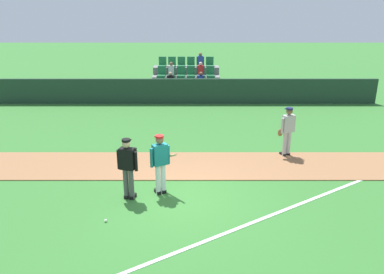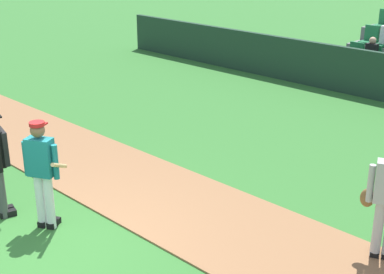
{
  "view_description": "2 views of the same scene",
  "coord_description": "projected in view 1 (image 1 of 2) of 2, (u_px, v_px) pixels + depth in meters",
  "views": [
    {
      "loc": [
        0.34,
        -9.66,
        5.27
      ],
      "look_at": [
        0.34,
        1.6,
        1.25
      ],
      "focal_mm": 36.52,
      "sensor_mm": 36.0,
      "label": 1
    },
    {
      "loc": [
        6.42,
        -3.62,
        4.43
      ],
      "look_at": [
        0.57,
        2.43,
        1.23
      ],
      "focal_mm": 51.64,
      "sensor_mm": 36.0,
      "label": 2
    }
  ],
  "objects": [
    {
      "name": "umpire_home_plate",
      "position": [
        128.0,
        165.0,
        10.55
      ],
      "size": [
        0.57,
        0.38,
        1.76
      ],
      "color": "#4C4C4C",
      "rests_on": "ground"
    },
    {
      "name": "infield_dirt_path",
      "position": [
        182.0,
        165.0,
        12.98
      ],
      "size": [
        28.0,
        2.26,
        0.03
      ],
      "primitive_type": "cube",
      "color": "#936642",
      "rests_on": "ground"
    },
    {
      "name": "ground_plane",
      "position": [
        180.0,
        198.0,
        10.87
      ],
      "size": [
        80.0,
        80.0,
        0.0
      ],
      "primitive_type": "plane",
      "color": "#33702D"
    },
    {
      "name": "stadium_bleachers",
      "position": [
        186.0,
        84.0,
        22.2
      ],
      "size": [
        3.9,
        2.95,
        2.3
      ],
      "color": "slate",
      "rests_on": "ground"
    },
    {
      "name": "runner_grey_jersey",
      "position": [
        287.0,
        130.0,
        13.48
      ],
      "size": [
        0.65,
        0.41,
        1.76
      ],
      "color": "#B2B2B2",
      "rests_on": "ground"
    },
    {
      "name": "dugout_fence",
      "position": [
        185.0,
        91.0,
        20.43
      ],
      "size": [
        20.0,
        0.16,
        1.31
      ],
      "primitive_type": "cube",
      "color": "#1E3828",
      "rests_on": "ground"
    },
    {
      "name": "foul_line_chalk",
      "position": [
        292.0,
        207.0,
        10.4
      ],
      "size": [
        10.1,
        6.64,
        0.01
      ],
      "primitive_type": "cube",
      "rotation": [
        0.0,
        0.0,
        0.58
      ],
      "color": "white",
      "rests_on": "ground"
    },
    {
      "name": "batter_teal_jersey",
      "position": [
        160.0,
        162.0,
        10.83
      ],
      "size": [
        0.74,
        0.7,
        1.76
      ],
      "color": "white",
      "rests_on": "ground"
    },
    {
      "name": "baseball",
      "position": [
        106.0,
        221.0,
        9.72
      ],
      "size": [
        0.07,
        0.07,
        0.07
      ],
      "primitive_type": "sphere",
      "color": "white",
      "rests_on": "ground"
    }
  ]
}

